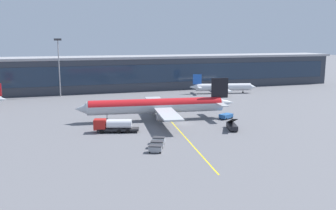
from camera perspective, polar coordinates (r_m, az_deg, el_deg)
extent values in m
plane|color=slate|center=(99.29, 2.28, -2.87)|extent=(700.00, 700.00, 0.00)
cube|color=yellow|center=(100.36, 0.63, -2.72)|extent=(10.55, 79.38, 0.01)
cube|color=#2D333D|center=(166.34, -5.76, 4.81)|extent=(196.51, 18.32, 13.87)
cube|color=#1E2D42|center=(157.32, -5.04, 4.76)|extent=(190.61, 0.16, 7.77)
cube|color=#99999E|center=(165.81, -5.80, 7.36)|extent=(200.44, 18.69, 1.00)
cylinder|color=#B2B7BC|center=(102.47, -1.84, -0.20)|extent=(37.91, 8.46, 3.76)
cylinder|color=red|center=(102.40, -1.84, -0.01)|extent=(37.15, 8.21, 3.61)
cone|color=#B2B7BC|center=(101.33, -13.18, -0.59)|extent=(4.18, 4.02, 3.57)
cone|color=#B2B7BC|center=(107.44, 8.95, 0.37)|extent=(4.88, 3.74, 3.20)
cube|color=black|center=(106.14, 8.00, 2.64)|extent=(4.90, 0.97, 5.64)
cube|color=#B2B7BC|center=(103.09, 8.35, 0.08)|extent=(2.74, 6.22, 0.24)
cube|color=#B2B7BC|center=(110.12, 7.07, 0.75)|extent=(2.74, 6.22, 0.24)
cube|color=#B2B7BC|center=(93.29, 0.02, -1.41)|extent=(6.75, 16.33, 0.40)
cube|color=#B2B7BC|center=(112.28, -1.87, 0.57)|extent=(6.75, 16.33, 0.40)
cylinder|color=#939399|center=(96.13, -0.88, -1.87)|extent=(3.13, 2.42, 2.07)
cylinder|color=#939399|center=(109.59, -2.15, -0.38)|extent=(3.13, 2.42, 2.07)
cylinder|color=black|center=(101.95, -9.40, -2.37)|extent=(1.04, 0.52, 1.00)
cylinder|color=slate|center=(101.73, -9.41, -1.80)|extent=(0.20, 0.20, 2.07)
cylinder|color=black|center=(101.89, -0.42, -2.23)|extent=(1.04, 0.52, 1.00)
cylinder|color=slate|center=(101.67, -0.42, -1.67)|extent=(0.20, 0.20, 2.07)
cylinder|color=black|center=(105.14, -0.75, -1.84)|extent=(1.04, 0.52, 1.00)
cylinder|color=slate|center=(104.93, -0.76, -1.29)|extent=(0.20, 0.20, 2.07)
cube|color=#232326|center=(90.72, -7.70, -3.73)|extent=(10.30, 5.22, 0.50)
cube|color=#B21E19|center=(91.00, -10.48, -2.95)|extent=(3.39, 3.19, 2.50)
cube|color=black|center=(91.09, -11.27, -2.65)|extent=(0.80, 2.25, 1.12)
cylinder|color=silver|center=(90.38, -7.54, -2.90)|extent=(6.38, 3.80, 2.20)
cylinder|color=black|center=(90.13, -10.21, -4.06)|extent=(1.06, 0.62, 1.00)
cylinder|color=black|center=(92.41, -9.99, -3.69)|extent=(1.06, 0.62, 1.00)
cylinder|color=black|center=(89.60, -7.58, -4.07)|extent=(1.06, 0.62, 1.00)
cylinder|color=black|center=(91.90, -7.43, -3.70)|extent=(1.06, 0.62, 1.00)
cylinder|color=black|center=(89.41, -6.24, -4.07)|extent=(1.06, 0.62, 1.00)
cylinder|color=black|center=(91.71, -6.12, -3.70)|extent=(1.06, 0.62, 1.00)
cube|color=#285B9E|center=(106.08, 8.96, -1.67)|extent=(4.42, 3.72, 1.10)
cube|color=black|center=(105.30, 8.64, -1.64)|extent=(2.09, 2.44, 0.33)
cylinder|color=black|center=(104.54, 8.95, -2.15)|extent=(0.65, 0.49, 0.60)
cylinder|color=black|center=(105.78, 8.06, -1.98)|extent=(0.65, 0.49, 0.60)
cylinder|color=black|center=(106.63, 9.82, -1.93)|extent=(0.65, 0.49, 0.60)
cylinder|color=black|center=(107.84, 8.94, -1.77)|extent=(0.65, 0.49, 0.60)
cube|color=black|center=(93.83, 9.86, -3.26)|extent=(3.55, 6.29, 1.10)
cube|color=black|center=(93.51, 9.89, -2.39)|extent=(3.26, 6.99, 2.38)
cylinder|color=black|center=(95.80, 9.11, -3.29)|extent=(0.41, 0.65, 0.60)
cylinder|color=black|center=(96.13, 10.11, -3.28)|extent=(0.41, 0.65, 0.60)
cylinder|color=black|center=(91.80, 9.58, -3.90)|extent=(0.41, 0.65, 0.60)
cylinder|color=black|center=(92.14, 10.63, -3.88)|extent=(0.41, 0.65, 0.60)
cube|color=gray|center=(74.25, -1.98, -6.81)|extent=(2.98, 2.39, 1.10)
cube|color=#333338|center=(74.05, -1.98, -6.29)|extent=(3.04, 2.44, 0.10)
cylinder|color=black|center=(73.83, -2.85, -7.36)|extent=(0.38, 0.25, 0.36)
cylinder|color=black|center=(75.25, -2.70, -7.02)|extent=(0.38, 0.25, 0.36)
cylinder|color=black|center=(73.59, -1.23, -7.41)|extent=(0.38, 0.25, 0.36)
cylinder|color=black|center=(75.01, -1.11, -7.07)|extent=(0.38, 0.25, 0.36)
cube|color=gray|center=(77.29, -1.70, -6.12)|extent=(2.98, 2.39, 1.10)
cube|color=#333338|center=(77.10, -1.70, -5.62)|extent=(3.04, 2.44, 0.10)
cylinder|color=black|center=(76.86, -2.53, -6.65)|extent=(0.38, 0.25, 0.36)
cylinder|color=black|center=(78.28, -2.39, -6.33)|extent=(0.38, 0.25, 0.36)
cylinder|color=black|center=(76.63, -0.98, -6.69)|extent=(0.38, 0.25, 0.36)
cylinder|color=black|center=(78.06, -0.87, -6.37)|extent=(0.38, 0.25, 0.36)
cube|color=#B2B7BC|center=(80.35, -1.44, -5.48)|extent=(2.98, 2.39, 1.10)
cube|color=#333338|center=(80.16, -1.44, -5.00)|extent=(3.04, 2.44, 0.10)
cylinder|color=black|center=(79.90, -2.24, -5.99)|extent=(0.38, 0.25, 0.36)
cylinder|color=black|center=(81.33, -2.11, -5.69)|extent=(0.38, 0.25, 0.36)
cylinder|color=black|center=(79.68, -0.75, -6.03)|extent=(0.38, 0.25, 0.36)
cylinder|color=black|center=(81.12, -0.64, -5.73)|extent=(0.38, 0.25, 0.36)
cylinder|color=silver|center=(155.29, 8.57, 2.73)|extent=(23.31, 7.68, 2.75)
cylinder|color=silver|center=(155.25, 8.58, 2.82)|extent=(22.83, 7.47, 2.64)
cone|color=silver|center=(158.85, 12.99, 2.74)|extent=(3.25, 3.14, 2.61)
cone|color=silver|center=(152.63, 3.93, 2.79)|extent=(3.73, 2.99, 2.34)
cube|color=#1E51B2|center=(152.53, 4.54, 3.98)|extent=(3.55, 1.00, 4.13)
cube|color=silver|center=(155.66, 4.53, 2.98)|extent=(2.26, 4.59, 0.16)
cube|color=silver|center=(150.29, 4.90, 2.71)|extent=(2.26, 4.59, 0.16)
cube|color=silver|center=(161.10, 7.68, 2.94)|extent=(5.25, 10.24, 0.27)
cube|color=silver|center=(149.05, 8.78, 2.33)|extent=(5.25, 10.24, 0.27)
cylinder|color=#939399|center=(159.69, 8.05, 2.52)|extent=(2.39, 1.93, 1.51)
cylinder|color=#939399|center=(151.04, 8.85, 2.06)|extent=(2.39, 1.93, 1.51)
cylinder|color=black|center=(157.84, 11.50, 1.95)|extent=(0.72, 0.41, 0.67)
cylinder|color=slate|center=(157.76, 11.51, 2.16)|extent=(0.13, 0.13, 1.16)
cylinder|color=black|center=(156.44, 7.95, 1.98)|extent=(0.72, 0.41, 0.67)
cylinder|color=slate|center=(156.36, 7.95, 2.19)|extent=(0.13, 0.13, 1.16)
cylinder|color=black|center=(154.06, 8.16, 1.85)|extent=(0.72, 0.41, 0.67)
cylinder|color=slate|center=(153.98, 8.17, 2.06)|extent=(0.13, 0.13, 1.16)
cone|color=silver|center=(132.21, -24.32, 0.82)|extent=(3.68, 2.90, 2.34)
cylinder|color=gray|center=(150.31, -16.47, 5.38)|extent=(0.44, 0.44, 21.76)
cube|color=#333338|center=(149.86, -16.69, 9.67)|extent=(2.80, 0.50, 0.80)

